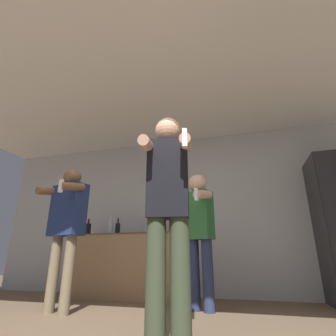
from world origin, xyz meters
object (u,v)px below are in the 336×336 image
at_px(bottle_short_whiskey, 111,227).
at_px(person_man_side, 67,219).
at_px(bottle_green_wine, 118,228).
at_px(bottle_brown_liquor, 88,229).
at_px(bottle_red_label, 171,224).
at_px(person_woman_foreground, 168,207).
at_px(person_spectator_back, 199,226).

xyz_separation_m(bottle_short_whiskey, person_man_side, (0.04, -1.16, -0.03)).
xyz_separation_m(bottle_green_wine, bottle_brown_liquor, (-0.53, 0.00, 0.00)).
xyz_separation_m(bottle_green_wine, bottle_red_label, (0.87, 0.00, 0.03)).
height_order(bottle_red_label, person_woman_foreground, person_woman_foreground).
bearing_deg(person_man_side, bottle_red_label, 50.67).
xyz_separation_m(bottle_short_whiskey, bottle_green_wine, (0.12, 0.00, -0.02)).
height_order(bottle_brown_liquor, person_spectator_back, person_spectator_back).
height_order(bottle_brown_liquor, person_man_side, person_man_side).
bearing_deg(person_spectator_back, bottle_red_label, 129.34).
bearing_deg(bottle_brown_liquor, person_man_side, -68.92).
bearing_deg(person_man_side, bottle_green_wine, 86.04).
bearing_deg(bottle_red_label, person_spectator_back, -50.66).
relative_size(bottle_green_wine, person_man_side, 0.16).
bearing_deg(bottle_short_whiskey, person_man_side, -87.93).
distance_m(bottle_short_whiskey, bottle_brown_liquor, 0.41).
relative_size(person_woman_foreground, person_spectator_back, 1.09).
bearing_deg(person_woman_foreground, bottle_red_label, 104.34).
bearing_deg(person_man_side, bottle_short_whiskey, 92.07).
distance_m(bottle_short_whiskey, person_man_side, 1.17).
bearing_deg(person_woman_foreground, bottle_short_whiskey, 128.29).
relative_size(bottle_red_label, person_man_side, 0.20).
bearing_deg(bottle_short_whiskey, bottle_brown_liquor, 180.00).
height_order(bottle_green_wine, person_man_side, person_man_side).
xyz_separation_m(bottle_red_label, person_woman_foreground, (0.48, -1.87, -0.09)).
relative_size(bottle_green_wine, person_spectator_back, 0.16).
height_order(bottle_green_wine, bottle_brown_liquor, bottle_brown_liquor).
bearing_deg(bottle_red_label, person_man_side, -129.33).
bearing_deg(bottle_red_label, person_woman_foreground, -75.66).
bearing_deg(bottle_green_wine, person_man_side, -93.96).
distance_m(bottle_green_wine, bottle_brown_liquor, 0.53).
bearing_deg(person_spectator_back, person_woman_foreground, -91.36).
bearing_deg(person_spectator_back, bottle_short_whiskey, 157.64).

